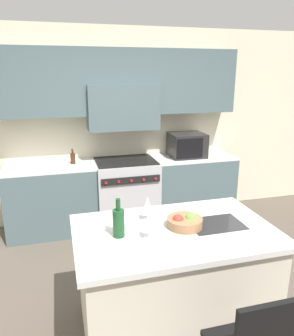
{
  "coord_description": "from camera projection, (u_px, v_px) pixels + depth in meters",
  "views": [
    {
      "loc": [
        -0.86,
        -2.31,
        2.09
      ],
      "look_at": [
        -0.02,
        0.76,
        1.16
      ],
      "focal_mm": 35.0,
      "sensor_mm": 36.0,
      "label": 1
    }
  ],
  "objects": [
    {
      "name": "back_cabinetry",
      "position": [
        121.0,
        111.0,
        4.56
      ],
      "size": [
        10.0,
        0.46,
        2.7
      ],
      "color": "beige",
      "rests_on": "ground_plane"
    },
    {
      "name": "kitchen_island",
      "position": [
        174.0,
        279.0,
        2.69
      ],
      "size": [
        1.57,
        0.99,
        0.91
      ],
      "color": "beige",
      "rests_on": "ground_plane"
    },
    {
      "name": "back_counter",
      "position": [
        126.0,
        192.0,
        4.63
      ],
      "size": [
        3.17,
        0.62,
        0.93
      ],
      "color": "#4C6066",
      "rests_on": "ground_plane"
    },
    {
      "name": "oil_bottle_on_counter",
      "position": [
        73.0,
        158.0,
        4.34
      ],
      "size": [
        0.06,
        0.06,
        0.2
      ],
      "color": "#422314",
      "rests_on": "back_counter"
    },
    {
      "name": "wine_bottle",
      "position": [
        119.0,
        222.0,
        2.43
      ],
      "size": [
        0.09,
        0.09,
        0.3
      ],
      "color": "#194723",
      "rests_on": "kitchen_island"
    },
    {
      "name": "microwave",
      "position": [
        187.0,
        145.0,
        4.68
      ],
      "size": [
        0.49,
        0.44,
        0.34
      ],
      "color": "black",
      "rests_on": "back_counter"
    },
    {
      "name": "ground_plane",
      "position": [
        171.0,
        314.0,
        2.95
      ],
      "size": [
        10.0,
        10.0,
        0.0
      ],
      "primitive_type": "plane",
      "color": "brown"
    },
    {
      "name": "wine_glass_near",
      "position": [
        149.0,
        221.0,
        2.39
      ],
      "size": [
        0.08,
        0.08,
        0.21
      ],
      "color": "white",
      "rests_on": "kitchen_island"
    },
    {
      "name": "fruit_bowl",
      "position": [
        185.0,
        222.0,
        2.6
      ],
      "size": [
        0.28,
        0.28,
        0.11
      ],
      "color": "#996B47",
      "rests_on": "kitchen_island"
    },
    {
      "name": "wine_glass_far",
      "position": [
        147.0,
        204.0,
        2.69
      ],
      "size": [
        0.08,
        0.08,
        0.21
      ],
      "color": "white",
      "rests_on": "kitchen_island"
    },
    {
      "name": "range_stove",
      "position": [
        126.0,
        192.0,
        4.61
      ],
      "size": [
        0.84,
        0.7,
        0.94
      ],
      "color": "#B7B7BC",
      "rests_on": "ground_plane"
    }
  ]
}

